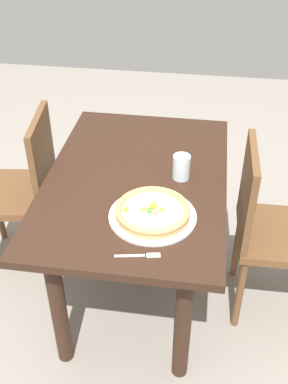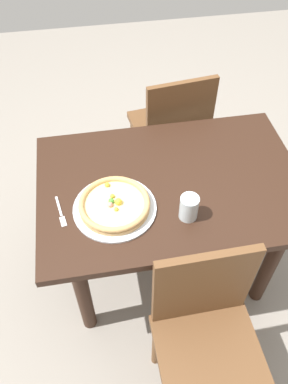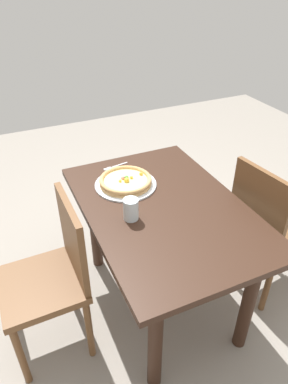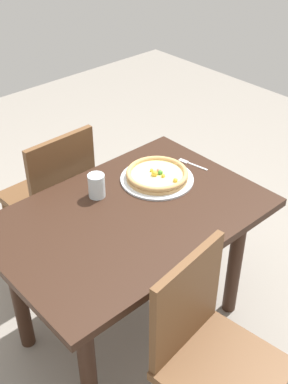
{
  "view_description": "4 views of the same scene",
  "coord_description": "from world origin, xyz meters",
  "px_view_note": "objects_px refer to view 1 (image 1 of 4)",
  "views": [
    {
      "loc": [
        1.66,
        0.28,
        1.89
      ],
      "look_at": [
        0.13,
        0.05,
        0.74
      ],
      "focal_mm": 43.2,
      "sensor_mm": 36.0,
      "label": 1
    },
    {
      "loc": [
        0.32,
        1.13,
        2.0
      ],
      "look_at": [
        0.13,
        0.05,
        0.74
      ],
      "focal_mm": 36.63,
      "sensor_mm": 36.0,
      "label": 2
    },
    {
      "loc": [
        -1.29,
        0.7,
        1.79
      ],
      "look_at": [
        0.13,
        0.05,
        0.74
      ],
      "focal_mm": 32.63,
      "sensor_mm": 36.0,
      "label": 3
    },
    {
      "loc": [
        -1.08,
        -1.28,
        2.01
      ],
      "look_at": [
        0.13,
        0.05,
        0.74
      ],
      "focal_mm": 45.67,
      "sensor_mm": 36.0,
      "label": 4
    }
  ],
  "objects_px": {
    "plate": "(153,216)",
    "pizza": "(153,211)",
    "dining_table": "(137,199)",
    "chair_far": "(269,227)",
    "chair_near": "(24,187)",
    "fork": "(142,256)",
    "drinking_glass": "(181,167)"
  },
  "relations": [
    {
      "from": "plate",
      "to": "drinking_glass",
      "type": "distance_m",
      "value": 0.31
    },
    {
      "from": "chair_far",
      "to": "plate",
      "type": "bearing_deg",
      "value": -61.77
    },
    {
      "from": "chair_far",
      "to": "dining_table",
      "type": "bearing_deg",
      "value": -89.45
    },
    {
      "from": "chair_far",
      "to": "drinking_glass",
      "type": "xyz_separation_m",
      "value": [
        -0.01,
        -0.42,
        0.28
      ]
    },
    {
      "from": "chair_near",
      "to": "dining_table",
      "type": "bearing_deg",
      "value": -110.47
    },
    {
      "from": "pizza",
      "to": "dining_table",
      "type": "bearing_deg",
      "value": -157.84
    },
    {
      "from": "dining_table",
      "to": "chair_far",
      "type": "relative_size",
      "value": 1.32
    },
    {
      "from": "chair_near",
      "to": "plate",
      "type": "height_order",
      "value": "chair_near"
    },
    {
      "from": "chair_far",
      "to": "fork",
      "type": "relative_size",
      "value": 5.42
    },
    {
      "from": "plate",
      "to": "fork",
      "type": "relative_size",
      "value": 2.11
    },
    {
      "from": "dining_table",
      "to": "fork",
      "type": "relative_size",
      "value": 7.14
    },
    {
      "from": "chair_far",
      "to": "chair_near",
      "type": "bearing_deg",
      "value": -96.98
    },
    {
      "from": "chair_near",
      "to": "drinking_glass",
      "type": "relative_size",
      "value": 8.07
    },
    {
      "from": "chair_near",
      "to": "chair_far",
      "type": "bearing_deg",
      "value": -103.16
    },
    {
      "from": "plate",
      "to": "fork",
      "type": "height_order",
      "value": "plate"
    },
    {
      "from": "fork",
      "to": "chair_far",
      "type": "bearing_deg",
      "value": 34.22
    },
    {
      "from": "plate",
      "to": "pizza",
      "type": "distance_m",
      "value": 0.03
    },
    {
      "from": "pizza",
      "to": "drinking_glass",
      "type": "relative_size",
      "value": 2.66
    },
    {
      "from": "plate",
      "to": "drinking_glass",
      "type": "height_order",
      "value": "drinking_glass"
    },
    {
      "from": "fork",
      "to": "chair_near",
      "type": "bearing_deg",
      "value": 128.09
    },
    {
      "from": "pizza",
      "to": "drinking_glass",
      "type": "bearing_deg",
      "value": 163.23
    },
    {
      "from": "dining_table",
      "to": "chair_near",
      "type": "relative_size",
      "value": 1.32
    },
    {
      "from": "dining_table",
      "to": "fork",
      "type": "distance_m",
      "value": 0.51
    },
    {
      "from": "plate",
      "to": "pizza",
      "type": "relative_size",
      "value": 1.18
    },
    {
      "from": "chair_far",
      "to": "drinking_glass",
      "type": "relative_size",
      "value": 8.07
    },
    {
      "from": "chair_far",
      "to": "fork",
      "type": "distance_m",
      "value": 0.75
    },
    {
      "from": "pizza",
      "to": "plate",
      "type": "bearing_deg",
      "value": 95.16
    },
    {
      "from": "chair_near",
      "to": "plate",
      "type": "bearing_deg",
      "value": -126.79
    },
    {
      "from": "dining_table",
      "to": "fork",
      "type": "xyz_separation_m",
      "value": [
        0.49,
        0.1,
        0.12
      ]
    },
    {
      "from": "dining_table",
      "to": "chair_near",
      "type": "height_order",
      "value": "chair_near"
    },
    {
      "from": "chair_far",
      "to": "pizza",
      "type": "bearing_deg",
      "value": -61.78
    },
    {
      "from": "pizza",
      "to": "fork",
      "type": "distance_m",
      "value": 0.22
    }
  ]
}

